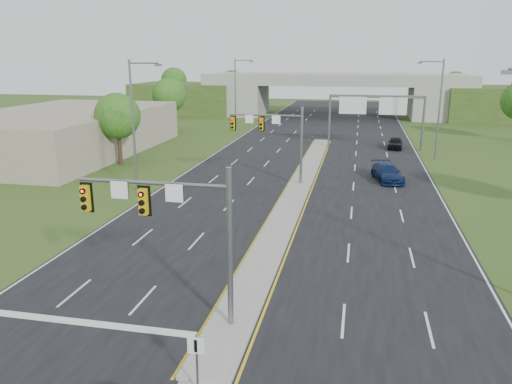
{
  "coord_description": "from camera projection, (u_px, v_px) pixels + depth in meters",
  "views": [
    {
      "loc": [
        4.94,
        -18.49,
        11.18
      ],
      "look_at": [
        -1.19,
        11.02,
        3.0
      ],
      "focal_mm": 35.0,
      "sensor_mm": 36.0,
      "label": 1
    }
  ],
  "objects": [
    {
      "name": "ground",
      "position": [
        231.0,
        327.0,
        21.37
      ],
      "size": [
        240.0,
        240.0,
        0.0
      ],
      "primitive_type": "plane",
      "color": "#314B1A",
      "rests_on": "ground"
    },
    {
      "name": "median_nose",
      "position": [
        203.0,
        382.0,
        17.57
      ],
      "size": [
        2.0,
        2.0,
        0.16
      ],
      "primitive_type": "cone",
      "color": "gray",
      "rests_on": "road"
    },
    {
      "name": "lightpole_r_far",
      "position": [
        438.0,
        105.0,
        54.95
      ],
      "size": [
        2.85,
        0.25,
        11.0
      ],
      "color": "slate",
      "rests_on": "ground"
    },
    {
      "name": "keep_right_sign",
      "position": [
        197.0,
        355.0,
        16.7
      ],
      "size": [
        0.6,
        0.13,
        2.2
      ],
      "color": "slate",
      "rests_on": "ground"
    },
    {
      "name": "tree_l_mid",
      "position": [
        169.0,
        95.0,
        76.61
      ],
      "size": [
        5.2,
        5.2,
        8.12
      ],
      "color": "#382316",
      "rests_on": "ground"
    },
    {
      "name": "car_far_b",
      "position": [
        387.0,
        173.0,
        46.29
      ],
      "size": [
        3.29,
        5.63,
        1.53
      ],
      "primitive_type": "imported",
      "rotation": [
        0.0,
        0.0,
        0.23
      ],
      "color": "#0B1C45",
      "rests_on": "road"
    },
    {
      "name": "lane_markings",
      "position": [
        299.0,
        175.0,
        48.8
      ],
      "size": [
        23.72,
        160.0,
        0.01
      ],
      "color": "gold",
      "rests_on": "road"
    },
    {
      "name": "tree_back_a",
      "position": [
        174.0,
        81.0,
        116.12
      ],
      "size": [
        6.0,
        6.0,
        8.85
      ],
      "color": "#382316",
      "rests_on": "ground"
    },
    {
      "name": "signal_mast_far",
      "position": [
        276.0,
        132.0,
        44.13
      ],
      "size": [
        6.62,
        0.6,
        7.0
      ],
      "color": "slate",
      "rests_on": "ground"
    },
    {
      "name": "lightpole_l_mid",
      "position": [
        135.0,
        120.0,
        41.28
      ],
      "size": [
        2.85,
        0.25,
        11.0
      ],
      "color": "slate",
      "rests_on": "ground"
    },
    {
      "name": "tree_back_c",
      "position": [
        455.0,
        85.0,
        104.03
      ],
      "size": [
        5.6,
        5.6,
        8.32
      ],
      "color": "#382316",
      "rests_on": "ground"
    },
    {
      "name": "signal_mast_near",
      "position": [
        176.0,
        219.0,
        20.51
      ],
      "size": [
        6.62,
        0.6,
        7.0
      ],
      "color": "slate",
      "rests_on": "ground"
    },
    {
      "name": "sign_gantry",
      "position": [
        375.0,
        107.0,
        61.13
      ],
      "size": [
        11.58,
        0.44,
        6.67
      ],
      "color": "slate",
      "rests_on": "ground"
    },
    {
      "name": "tree_l_near",
      "position": [
        118.0,
        116.0,
        52.29
      ],
      "size": [
        4.8,
        4.8,
        7.6
      ],
      "color": "#382316",
      "rests_on": "ground"
    },
    {
      "name": "commercial_building",
      "position": [
        61.0,
        132.0,
        59.68
      ],
      "size": [
        18.0,
        30.0,
        5.0
      ],
      "primitive_type": "cube",
      "color": "gray",
      "rests_on": "ground"
    },
    {
      "name": "tree_back_b",
      "position": [
        232.0,
        83.0,
        113.46
      ],
      "size": [
        5.6,
        5.6,
        8.32
      ],
      "color": "#382316",
      "rests_on": "ground"
    },
    {
      "name": "road",
      "position": [
        311.0,
        163.0,
        54.44
      ],
      "size": [
        24.0,
        160.0,
        0.02
      ],
      "primitive_type": "cube",
      "color": "black",
      "rests_on": "ground"
    },
    {
      "name": "median",
      "position": [
        298.0,
        190.0,
        43.08
      ],
      "size": [
        2.0,
        54.0,
        0.16
      ],
      "primitive_type": "cube",
      "color": "gray",
      "rests_on": "road"
    },
    {
      "name": "lightpole_l_far",
      "position": [
        237.0,
        92.0,
        74.35
      ],
      "size": [
        2.85,
        0.25,
        11.0
      ],
      "color": "slate",
      "rests_on": "ground"
    },
    {
      "name": "overpass",
      "position": [
        335.0,
        98.0,
        96.03
      ],
      "size": [
        80.0,
        14.0,
        8.1
      ],
      "color": "gray",
      "rests_on": "ground"
    },
    {
      "name": "car_far_c",
      "position": [
        395.0,
        143.0,
        62.66
      ],
      "size": [
        2.11,
        4.4,
        1.45
      ],
      "primitive_type": "imported",
      "rotation": [
        0.0,
        0.0,
        -0.09
      ],
      "color": "black",
      "rests_on": "road"
    }
  ]
}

